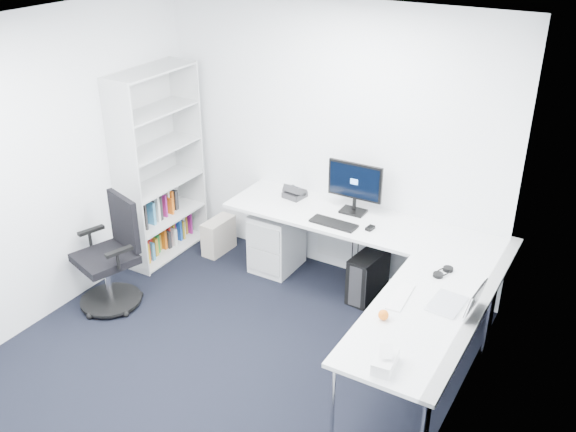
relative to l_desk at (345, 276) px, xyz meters
The scene contains 21 objects.
ground 1.55m from the l_desk, 111.45° to the right, with size 4.20×4.20×0.00m, color black.
ceiling 2.75m from the l_desk, 111.45° to the right, with size 4.20×4.20×0.00m, color white.
wall_back 1.31m from the l_desk, 128.16° to the left, with size 3.60×0.02×2.70m, color white.
wall_left 2.90m from the l_desk, 149.22° to the right, with size 0.02×4.20×2.70m, color white.
wall_right 2.11m from the l_desk, 48.24° to the right, with size 0.02×4.20×2.70m, color white.
l_desk is the anchor object (origin of this frame).
drawer_pedestal 1.03m from the l_desk, 158.39° to the left, with size 0.41×0.51×0.63m, color silver.
bookshelf 2.26m from the l_desk, behind, with size 0.39×1.00×2.00m, color #BCBFBE, non-canonical shape.
task_chair 2.21m from the l_desk, 152.81° to the right, with size 0.60×0.60×1.06m, color black, non-canonical shape.
black_pc_tower 0.38m from the l_desk, 76.51° to the left, with size 0.21×0.48×0.47m, color black.
beige_pc_tower 1.72m from the l_desk, 168.58° to the left, with size 0.18×0.40×0.38m, color #BBB09F.
power_strip 0.83m from the l_desk, 67.24° to the left, with size 0.34×0.06×0.04m, color white.
monitor 0.83m from the l_desk, 109.42° to the left, with size 0.54×0.17×0.51m, color black, non-canonical shape.
black_keyboard 0.49m from the l_desk, 142.99° to the left, with size 0.44×0.16×0.02m, color black.
mouse 0.49m from the l_desk, 64.97° to the left, with size 0.05×0.09×0.03m, color black.
desk_phone 1.06m from the l_desk, 148.72° to the left, with size 0.19×0.19×0.13m, color #28282A, non-canonical shape.
laptop 1.32m from the l_desk, 27.53° to the right, with size 0.33×0.32×0.23m, color silver, non-canonical shape.
white_keyboard 1.07m from the l_desk, 40.76° to the right, with size 0.11×0.39×0.01m, color white.
headphones 1.02m from the l_desk, ahead, with size 0.12×0.19×0.05m, color black, non-canonical shape.
orange_fruit 1.30m from the l_desk, 52.40° to the right, with size 0.08×0.08×0.08m, color orange.
tissue_box 1.78m from the l_desk, 56.41° to the right, with size 0.12×0.24×0.08m, color white.
Camera 1 is at (2.60, -3.14, 3.49)m, focal length 40.00 mm.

